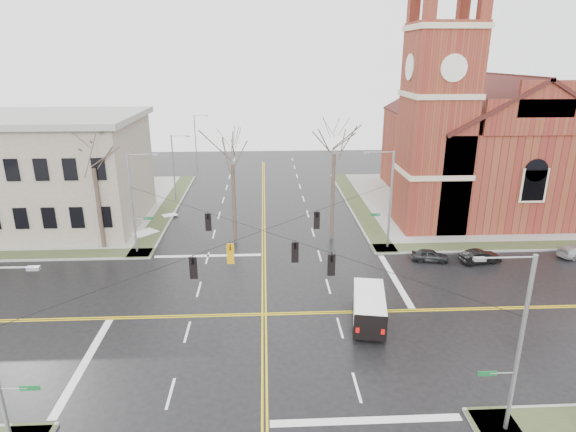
{
  "coord_description": "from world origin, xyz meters",
  "views": [
    {
      "loc": [
        0.19,
        -29.51,
        17.09
      ],
      "look_at": [
        1.96,
        6.0,
        5.16
      ],
      "focal_mm": 30.0,
      "sensor_mm": 36.0,
      "label": 1
    }
  ],
  "objects_px": {
    "signal_pole_nw": "(134,201)",
    "parked_car_a": "(430,255)",
    "church": "(477,134)",
    "tree_nw_near": "(232,159)",
    "streetlight_north_a": "(175,165)",
    "tree_nw_far": "(93,163)",
    "parked_car_b": "(480,257)",
    "signal_pole_se": "(517,342)",
    "streetlight_north_b": "(196,138)",
    "signal_pole_ne": "(389,197)",
    "cargo_van": "(369,305)",
    "tree_ne": "(334,148)"
  },
  "relations": [
    {
      "from": "streetlight_north_a",
      "to": "tree_ne",
      "type": "bearing_deg",
      "value": -38.37
    },
    {
      "from": "parked_car_a",
      "to": "parked_car_b",
      "type": "height_order",
      "value": "parked_car_b"
    },
    {
      "from": "streetlight_north_b",
      "to": "parked_car_a",
      "type": "xyz_separation_m",
      "value": [
        25.12,
        -39.63,
        -3.93
      ]
    },
    {
      "from": "signal_pole_ne",
      "to": "signal_pole_se",
      "type": "distance_m",
      "value": 23.0
    },
    {
      "from": "signal_pole_nw",
      "to": "streetlight_north_b",
      "type": "distance_m",
      "value": 36.51
    },
    {
      "from": "signal_pole_nw",
      "to": "tree_nw_far",
      "type": "distance_m",
      "value": 4.89
    },
    {
      "from": "streetlight_north_b",
      "to": "tree_nw_far",
      "type": "bearing_deg",
      "value": -96.77
    },
    {
      "from": "signal_pole_ne",
      "to": "tree_ne",
      "type": "distance_m",
      "value": 6.73
    },
    {
      "from": "parked_car_a",
      "to": "tree_nw_far",
      "type": "xyz_separation_m",
      "value": [
        -29.3,
        4.37,
        7.57
      ]
    },
    {
      "from": "church",
      "to": "signal_pole_se",
      "type": "bearing_deg",
      "value": -110.33
    },
    {
      "from": "streetlight_north_a",
      "to": "streetlight_north_b",
      "type": "xyz_separation_m",
      "value": [
        0.0,
        20.0,
        0.0
      ]
    },
    {
      "from": "streetlight_north_a",
      "to": "tree_nw_near",
      "type": "xyz_separation_m",
      "value": [
        7.94,
        -14.22,
        3.65
      ]
    },
    {
      "from": "signal_pole_nw",
      "to": "parked_car_a",
      "type": "xyz_separation_m",
      "value": [
        25.78,
        -3.13,
        -4.41
      ]
    },
    {
      "from": "church",
      "to": "tree_ne",
      "type": "height_order",
      "value": "church"
    },
    {
      "from": "signal_pole_ne",
      "to": "signal_pole_se",
      "type": "relative_size",
      "value": 1.0
    },
    {
      "from": "streetlight_north_a",
      "to": "parked_car_a",
      "type": "relative_size",
      "value": 2.54
    },
    {
      "from": "signal_pole_se",
      "to": "signal_pole_nw",
      "type": "bearing_deg",
      "value": 134.55
    },
    {
      "from": "church",
      "to": "tree_nw_near",
      "type": "height_order",
      "value": "church"
    },
    {
      "from": "church",
      "to": "signal_pole_ne",
      "type": "relative_size",
      "value": 3.06
    },
    {
      "from": "streetlight_north_b",
      "to": "tree_ne",
      "type": "xyz_separation_m",
      "value": [
        17.31,
        -33.7,
        4.45
      ]
    },
    {
      "from": "streetlight_north_b",
      "to": "parked_car_a",
      "type": "bearing_deg",
      "value": -57.64
    },
    {
      "from": "signal_pole_se",
      "to": "streetlight_north_a",
      "type": "distance_m",
      "value": 45.2
    },
    {
      "from": "signal_pole_nw",
      "to": "parked_car_a",
      "type": "height_order",
      "value": "signal_pole_nw"
    },
    {
      "from": "tree_ne",
      "to": "cargo_van",
      "type": "bearing_deg",
      "value": -88.61
    },
    {
      "from": "signal_pole_ne",
      "to": "church",
      "type": "bearing_deg",
      "value": 44.66
    },
    {
      "from": "church",
      "to": "tree_nw_far",
      "type": "bearing_deg",
      "value": -163.09
    },
    {
      "from": "parked_car_b",
      "to": "tree_ne",
      "type": "bearing_deg",
      "value": 51.54
    },
    {
      "from": "church",
      "to": "signal_pole_nw",
      "type": "bearing_deg",
      "value": -159.79
    },
    {
      "from": "parked_car_b",
      "to": "tree_nw_far",
      "type": "distance_m",
      "value": 34.7
    },
    {
      "from": "signal_pole_se",
      "to": "cargo_van",
      "type": "distance_m",
      "value": 11.77
    },
    {
      "from": "church",
      "to": "streetlight_north_a",
      "type": "bearing_deg",
      "value": 174.81
    },
    {
      "from": "signal_pole_nw",
      "to": "church",
      "type": "bearing_deg",
      "value": 20.21
    },
    {
      "from": "signal_pole_nw",
      "to": "parked_car_b",
      "type": "xyz_separation_m",
      "value": [
        29.98,
        -3.73,
        -4.37
      ]
    },
    {
      "from": "streetlight_north_a",
      "to": "parked_car_b",
      "type": "bearing_deg",
      "value": -34.61
    },
    {
      "from": "streetlight_north_b",
      "to": "parked_car_a",
      "type": "height_order",
      "value": "streetlight_north_b"
    },
    {
      "from": "streetlight_north_a",
      "to": "tree_nw_far",
      "type": "xyz_separation_m",
      "value": [
        -4.19,
        -15.26,
        3.64
      ]
    },
    {
      "from": "signal_pole_se",
      "to": "parked_car_b",
      "type": "xyz_separation_m",
      "value": [
        7.34,
        19.27,
        -4.37
      ]
    },
    {
      "from": "church",
      "to": "streetlight_north_a",
      "type": "xyz_separation_m",
      "value": [
        -35.42,
        3.22,
        -3.97
      ]
    },
    {
      "from": "parked_car_a",
      "to": "tree_nw_near",
      "type": "bearing_deg",
      "value": 82.88
    },
    {
      "from": "parked_car_a",
      "to": "tree_nw_near",
      "type": "relative_size",
      "value": 0.28
    },
    {
      "from": "church",
      "to": "tree_nw_near",
      "type": "xyz_separation_m",
      "value": [
        -27.48,
        -11.0,
        -0.32
      ]
    },
    {
      "from": "signal_pole_nw",
      "to": "signal_pole_se",
      "type": "bearing_deg",
      "value": -45.45
    },
    {
      "from": "signal_pole_ne",
      "to": "parked_car_a",
      "type": "distance_m",
      "value": 6.26
    },
    {
      "from": "cargo_van",
      "to": "parked_car_b",
      "type": "bearing_deg",
      "value": 47.83
    },
    {
      "from": "tree_nw_far",
      "to": "streetlight_north_b",
      "type": "bearing_deg",
      "value": 83.23
    },
    {
      "from": "cargo_van",
      "to": "parked_car_a",
      "type": "bearing_deg",
      "value": 62.36
    },
    {
      "from": "signal_pole_nw",
      "to": "parked_car_b",
      "type": "bearing_deg",
      "value": -7.09
    },
    {
      "from": "parked_car_b",
      "to": "cargo_van",
      "type": "bearing_deg",
      "value": 117.73
    },
    {
      "from": "parked_car_a",
      "to": "tree_nw_near",
      "type": "height_order",
      "value": "tree_nw_near"
    },
    {
      "from": "signal_pole_ne",
      "to": "streetlight_north_b",
      "type": "xyz_separation_m",
      "value": [
        -21.97,
        36.5,
        -0.48
      ]
    }
  ]
}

